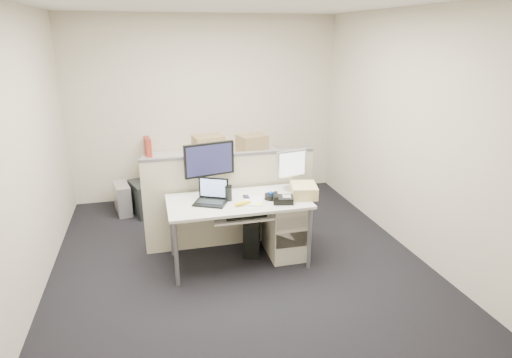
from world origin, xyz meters
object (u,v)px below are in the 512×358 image
object	(u,v)px
monitor_main	(210,168)
desk_phone	(283,200)
laptop	(210,193)
desk	(238,206)

from	to	relation	value
monitor_main	desk_phone	xyz separation A→B (m)	(0.69, -0.50, -0.25)
monitor_main	laptop	xyz separation A→B (m)	(-0.05, -0.34, -0.16)
desk	desk_phone	world-z (taller)	desk_phone
desk	desk_phone	size ratio (longest dim) A/B	7.25
monitor_main	desk_phone	size ratio (longest dim) A/B	2.75
monitor_main	desk	bearing A→B (deg)	-64.62
desk	monitor_main	bearing A→B (deg)	128.00
desk	desk_phone	bearing A→B (deg)	-22.11
desk	monitor_main	world-z (taller)	monitor_main
monitor_main	desk_phone	world-z (taller)	monitor_main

